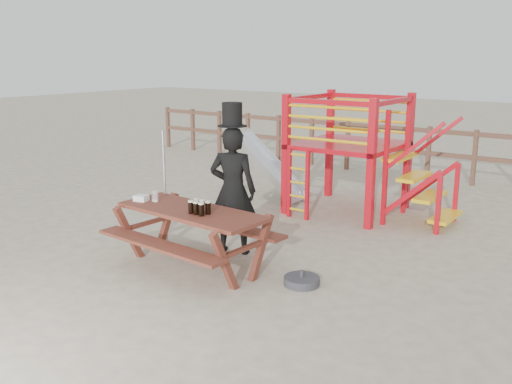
# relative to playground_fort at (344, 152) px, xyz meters

# --- Properties ---
(ground) EXTENTS (60.00, 60.00, 0.00)m
(ground) POSITION_rel_playground_fort_xyz_m (-0.12, -3.58, -1.07)
(ground) COLOR #C2B497
(ground) RESTS_ON ground
(back_fence) EXTENTS (15.09, 0.09, 1.20)m
(back_fence) POSITION_rel_playground_fort_xyz_m (-0.12, 3.42, -0.34)
(back_fence) COLOR brown
(back_fence) RESTS_ON ground
(playground_fort) EXTENTS (4.71, 1.84, 2.10)m
(playground_fort) POSITION_rel_playground_fort_xyz_m (0.00, 0.00, 0.00)
(playground_fort) COLOR red
(playground_fort) RESTS_ON ground
(picnic_table) EXTENTS (2.16, 1.57, 0.80)m
(picnic_table) POSITION_rel_playground_fort_xyz_m (-0.29, -3.74, -0.57)
(picnic_table) COLOR brown
(picnic_table) RESTS_ON ground
(man_with_hat) EXTENTS (0.77, 0.65, 2.13)m
(man_with_hat) POSITION_rel_playground_fort_xyz_m (-0.23, -2.93, -0.12)
(man_with_hat) COLOR black
(man_with_hat) RESTS_ON ground
(metal_pole) EXTENTS (0.04, 0.04, 1.72)m
(metal_pole) POSITION_rel_playground_fort_xyz_m (-1.18, -3.31, -0.21)
(metal_pole) COLOR #B2B2B7
(metal_pole) RESTS_ON ground
(parasol_base) EXTENTS (0.44, 0.44, 0.19)m
(parasol_base) POSITION_rel_playground_fort_xyz_m (1.19, -3.40, -1.02)
(parasol_base) COLOR #333438
(parasol_base) RESTS_ON ground
(paper_bag) EXTENTS (0.21, 0.18, 0.08)m
(paper_bag) POSITION_rel_playground_fort_xyz_m (-1.15, -3.81, -0.23)
(paper_bag) COLOR white
(paper_bag) RESTS_ON picnic_table
(stout_pints) EXTENTS (0.27, 0.18, 0.17)m
(stout_pints) POSITION_rel_playground_fort_xyz_m (-0.07, -3.84, -0.18)
(stout_pints) COLOR black
(stout_pints) RESTS_ON picnic_table
(empty_glasses) EXTENTS (0.11, 0.08, 0.15)m
(empty_glasses) POSITION_rel_playground_fort_xyz_m (-0.97, -3.71, -0.20)
(empty_glasses) COLOR silver
(empty_glasses) RESTS_ON picnic_table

